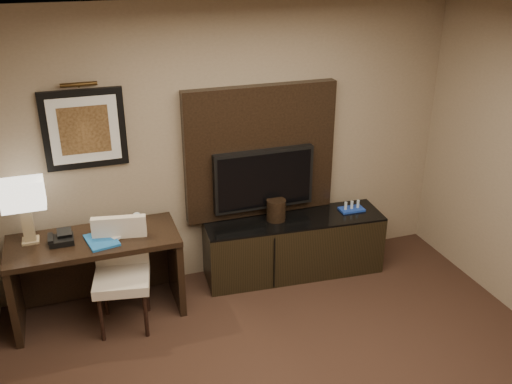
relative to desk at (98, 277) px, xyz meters
name	(u,v)px	position (x,y,z in m)	size (l,w,h in m)	color
ceiling	(369,43)	(1.35, -2.10, 2.31)	(4.50, 5.00, 0.01)	silver
wall_back	(229,145)	(1.35, 0.40, 0.96)	(4.50, 0.01, 2.70)	gray
desk	(98,277)	(0.00, 0.00, 0.00)	(1.46, 0.62, 0.78)	black
credenza	(293,246)	(1.93, 0.10, -0.08)	(1.79, 0.50, 0.62)	black
tv_wall_panel	(260,152)	(1.65, 0.34, 0.88)	(1.50, 0.12, 1.30)	black
tv	(264,179)	(1.65, 0.24, 0.63)	(1.00, 0.08, 0.60)	black
artwork	(84,129)	(0.05, 0.38, 1.26)	(0.70, 0.04, 0.70)	black
picture_light	(79,84)	(0.05, 0.34, 1.66)	(0.04, 0.04, 0.30)	#3E2C14
desk_chair	(122,278)	(0.19, -0.25, 0.09)	(0.46, 0.54, 0.97)	beige
table_lamp	(25,211)	(-0.51, 0.12, 0.68)	(0.36, 0.20, 0.58)	tan
desk_phone	(61,238)	(-0.26, 0.01, 0.44)	(0.20, 0.18, 0.10)	black
blue_folder	(102,240)	(0.07, -0.07, 0.40)	(0.24, 0.32, 0.02)	#1B62B1
book	(105,225)	(0.11, -0.01, 0.51)	(0.18, 0.02, 0.24)	#B5AD8E
water_bottle	(137,222)	(0.39, 0.02, 0.48)	(0.06, 0.06, 0.17)	#AEBEC6
ice_bucket	(276,210)	(1.75, 0.14, 0.33)	(0.19, 0.19, 0.21)	black
minibar_tray	(352,206)	(2.56, 0.09, 0.27)	(0.25, 0.15, 0.09)	#1A3CAD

